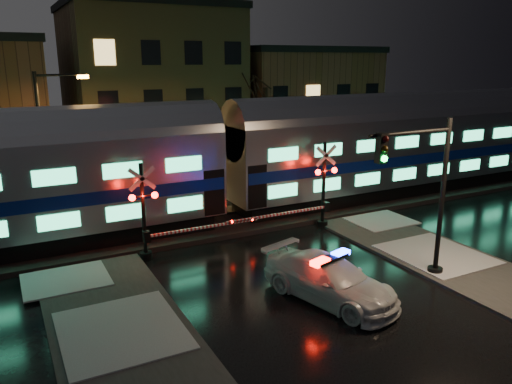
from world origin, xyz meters
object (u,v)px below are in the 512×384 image
(crossing_signal_left, at_px, (153,220))
(streetlight, at_px, (47,139))
(traffic_light, at_px, (424,198))
(crossing_signal_right, at_px, (318,194))
(police_car, at_px, (330,280))

(crossing_signal_left, bearing_deg, streetlight, 114.84)
(crossing_signal_left, relative_size, traffic_light, 0.95)
(crossing_signal_left, xyz_separation_m, traffic_light, (8.07, -6.59, 1.51))
(crossing_signal_right, bearing_deg, crossing_signal_left, -179.97)
(police_car, height_order, crossing_signal_right, crossing_signal_right)
(police_car, distance_m, crossing_signal_left, 7.68)
(crossing_signal_right, height_order, streetlight, streetlight)
(crossing_signal_left, height_order, traffic_light, traffic_light)
(crossing_signal_right, xyz_separation_m, streetlight, (-11.18, 6.69, 2.55))
(police_car, height_order, traffic_light, traffic_light)
(police_car, height_order, streetlight, streetlight)
(crossing_signal_right, distance_m, crossing_signal_left, 8.08)
(crossing_signal_left, height_order, streetlight, streetlight)
(traffic_light, bearing_deg, crossing_signal_right, 87.14)
(crossing_signal_right, xyz_separation_m, crossing_signal_left, (-8.08, -0.00, -0.08))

